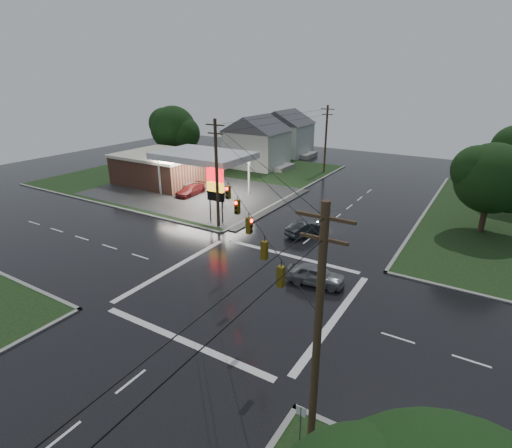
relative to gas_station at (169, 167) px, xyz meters
The scene contains 15 objects.
ground 32.46m from the gas_station, 37.50° to the right, with size 120.00×120.00×0.00m, color black.
grass_nw 6.79m from the gas_station, 92.95° to the left, with size 36.00×36.00×0.08m, color black.
gas_station is the anchor object (origin of this frame).
pylon_sign 17.81m from the gas_station, 31.22° to the right, with size 2.00×0.35×6.00m.
utility_pole_nw 19.38m from the gas_station, 32.23° to the right, with size 2.20×0.32×11.00m.
utility_pole_se 45.83m from the gas_station, 39.70° to the right, with size 2.20×0.32×11.00m.
utility_pole_n 24.60m from the gas_station, 48.53° to the left, with size 2.20×0.32×10.50m.
traffic_signals 32.63m from the gas_station, 37.50° to the right, with size 26.87×26.87×1.47m.
house_near 17.07m from the gas_station, 73.83° to the left, with size 11.05×8.48×8.60m.
house_far 28.61m from the gas_station, 82.50° to the left, with size 11.05×8.48×8.60m.
tree_nw_behind 13.63m from the gas_station, 128.42° to the left, with size 8.93×7.60×10.00m.
tree_ne_near 40.00m from the gas_station, ahead, with size 7.99×6.80×8.98m.
car_north 26.06m from the gas_station, 16.91° to the right, with size 1.48×4.25×1.40m, color #202428.
car_crossing 33.84m from the gas_station, 28.49° to the right, with size 1.79×4.44×1.51m, color slate.
car_pump 7.15m from the gas_station, 25.01° to the right, with size 1.95×4.80×1.39m, color #4E1112.
Camera 1 is at (14.18, -21.68, 15.02)m, focal length 28.00 mm.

